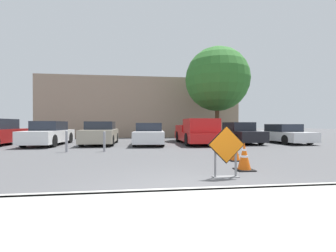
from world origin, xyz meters
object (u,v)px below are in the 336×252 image
object	(u,v)px
parked_car_third	(100,134)
parked_car_fourth	(149,134)
parked_car_second	(49,134)
pickup_truck	(197,133)
parked_car_sixth	(284,134)
traffic_cone_nearest	(244,157)
traffic_cone_fifth	(227,140)
traffic_cone_second	(235,152)
road_closed_sign	(226,150)
traffic_cone_third	(232,147)
bollard_nearest	(104,141)
parked_car_fifth	(239,133)
bollard_second	(67,141)
traffic_cone_fourth	(229,144)

from	to	relation	value
parked_car_third	parked_car_fourth	bearing A→B (deg)	175.41
parked_car_second	parked_car_fourth	size ratio (longest dim) A/B	0.99
pickup_truck	parked_car_sixth	bearing A→B (deg)	-178.61
traffic_cone_nearest	parked_car_sixth	distance (m)	10.75
parked_car_second	traffic_cone_fifth	bearing A→B (deg)	167.63
traffic_cone_second	traffic_cone_fifth	xyz separation A→B (m)	(1.58, 4.75, 0.06)
road_closed_sign	parked_car_fourth	xyz separation A→B (m)	(-1.48, 9.15, -0.03)
traffic_cone_third	parked_car_sixth	distance (m)	7.82
road_closed_sign	bollard_nearest	size ratio (longest dim) A/B	1.32
traffic_cone_third	parked_car_second	world-z (taller)	parked_car_second
traffic_cone_second	pickup_truck	distance (m)	6.53
parked_car_fourth	pickup_truck	bearing A→B (deg)	177.99
parked_car_fifth	parked_car_sixth	bearing A→B (deg)	172.55
parked_car_second	bollard_nearest	xyz separation A→B (m)	(3.88, -3.81, -0.18)
traffic_cone_nearest	pickup_truck	distance (m)	8.11
traffic_cone_fifth	bollard_second	distance (m)	8.38
parked_car_sixth	bollard_second	distance (m)	13.54
road_closed_sign	traffic_cone_third	distance (m)	4.31
traffic_cone_fifth	road_closed_sign	bearing A→B (deg)	-111.87
traffic_cone_fifth	parked_car_fourth	bearing A→B (deg)	154.47
traffic_cone_third	road_closed_sign	bearing A→B (deg)	-115.08
traffic_cone_fourth	bollard_nearest	xyz separation A→B (m)	(-6.04, 0.15, 0.21)
traffic_cone_fifth	bollard_nearest	bearing A→B (deg)	-167.07
parked_car_fifth	bollard_second	world-z (taller)	parked_car_fifth
pickup_truck	parked_car_sixth	size ratio (longest dim) A/B	1.20
traffic_cone_fifth	pickup_truck	xyz separation A→B (m)	(-1.26, 1.76, 0.35)
bollard_nearest	bollard_second	bearing A→B (deg)	180.00
traffic_cone_fourth	pickup_truck	xyz separation A→B (m)	(-0.74, 3.41, 0.43)
pickup_truck	parked_car_fifth	xyz separation A→B (m)	(3.05, 0.55, -0.07)
traffic_cone_nearest	parked_car_second	distance (m)	12.06
parked_car_second	parked_car_fifth	xyz separation A→B (m)	(12.23, 0.01, -0.03)
parked_car_fourth	bollard_second	size ratio (longest dim) A/B	4.74
bollard_nearest	traffic_cone_fourth	bearing A→B (deg)	-1.38
traffic_cone_nearest	parked_car_second	world-z (taller)	parked_car_second
traffic_cone_second	traffic_cone_third	world-z (taller)	traffic_cone_second
parked_car_third	bollard_second	xyz separation A→B (m)	(-0.86, -3.81, -0.15)
traffic_cone_fifth	parked_car_third	xyz separation A→B (m)	(-7.38, 2.30, 0.30)
traffic_cone_third	bollard_nearest	world-z (taller)	bollard_nearest
traffic_cone_third	traffic_cone_second	bearing A→B (deg)	-109.88
traffic_cone_third	bollard_nearest	distance (m)	5.79
parked_car_fourth	pickup_truck	world-z (taller)	pickup_truck
parked_car_fourth	parked_car_fifth	xyz separation A→B (m)	(6.11, 0.25, 0.01)
traffic_cone_second	pickup_truck	xyz separation A→B (m)	(0.32, 6.51, 0.41)
traffic_cone_fifth	bollard_nearest	size ratio (longest dim) A/B	0.81
traffic_cone_second	parked_car_third	bearing A→B (deg)	129.43
road_closed_sign	traffic_cone_third	bearing A→B (deg)	64.92
pickup_truck	parked_car_second	bearing A→B (deg)	-3.85
traffic_cone_third	parked_car_second	size ratio (longest dim) A/B	0.13
parked_car_third	bollard_nearest	size ratio (longest dim) A/B	4.23
traffic_cone_nearest	parked_car_third	size ratio (longest dim) A/B	0.19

